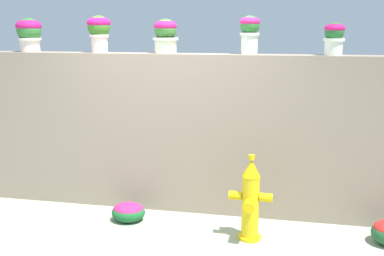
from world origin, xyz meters
name	(u,v)px	position (x,y,z in m)	size (l,w,h in m)	color
ground_plane	(147,243)	(0.00, 0.00, 0.00)	(24.00, 24.00, 0.00)	#94A185
stone_wall	(170,133)	(0.00, 1.01, 0.94)	(6.24, 0.29, 1.88)	gray
potted_plant_1	(29,32)	(-1.78, 1.04, 2.12)	(0.31, 0.31, 0.41)	silver
potted_plant_2	(99,29)	(-0.86, 1.03, 2.15)	(0.28, 0.28, 0.43)	beige
potted_plant_3	(165,34)	(-0.05, 1.04, 2.10)	(0.29, 0.29, 0.39)	beige
potted_plant_4	(250,31)	(0.92, 1.03, 2.14)	(0.23, 0.23, 0.42)	silver
potted_plant_5	(334,36)	(1.82, 0.99, 2.08)	(0.22, 0.22, 0.35)	silver
fire_hydrant	(250,201)	(1.03, 0.31, 0.42)	(0.45, 0.36, 0.91)	yellow
flower_bush_left	(128,211)	(-0.37, 0.51, 0.11)	(0.39, 0.35, 0.21)	#1A5D2D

